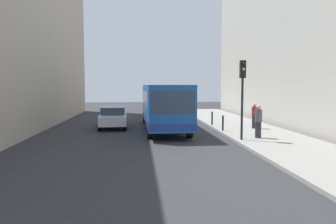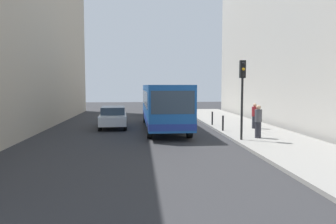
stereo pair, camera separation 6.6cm
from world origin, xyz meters
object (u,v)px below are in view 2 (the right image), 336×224
object	(u,v)px
car_beside_bus	(113,117)
traffic_light	(242,85)
pedestrian_near_signal	(258,121)
pedestrian_mid_sidewalk	(255,116)
bus	(163,104)
bollard_mid	(212,118)
bollard_near	(223,123)
car_behind_bus	(158,107)

from	to	relation	value
car_beside_bus	traffic_light	bearing A→B (deg)	133.76
pedestrian_near_signal	pedestrian_mid_sidewalk	size ratio (longest dim) A/B	1.07
bus	bollard_mid	size ratio (longest dim) A/B	11.64
bus	car_beside_bus	size ratio (longest dim) A/B	2.46
traffic_light	car_beside_bus	bearing A→B (deg)	137.11
pedestrian_near_signal	bollard_near	bearing A→B (deg)	86.49
bus	bollard_near	bearing A→B (deg)	146.00
bollard_near	bollard_mid	distance (m)	3.04
car_behind_bus	pedestrian_mid_sidewalk	size ratio (longest dim) A/B	2.72
bus	car_behind_bus	xyz separation A→B (m)	(0.16, 10.61, -0.94)
bollard_mid	car_beside_bus	bearing A→B (deg)	178.75
pedestrian_near_signal	bus	bearing A→B (deg)	106.74
traffic_light	bollard_mid	bearing A→B (deg)	90.88
bus	pedestrian_near_signal	xyz separation A→B (m)	(4.74, -5.25, -0.69)
traffic_light	pedestrian_near_signal	world-z (taller)	traffic_light
car_beside_bus	bollard_near	world-z (taller)	car_beside_bus
car_beside_bus	pedestrian_near_signal	distance (m)	10.26
car_beside_bus	pedestrian_near_signal	world-z (taller)	pedestrian_near_signal
car_beside_bus	pedestrian_mid_sidewalk	xyz separation A→B (m)	(9.39, -2.32, 0.19)
pedestrian_near_signal	traffic_light	bearing A→B (deg)	-179.47
bus	bollard_mid	bearing A→B (deg)	-169.56
car_beside_bus	bollard_near	size ratio (longest dim) A/B	4.73
car_behind_bus	bollard_near	bearing A→B (deg)	107.94
traffic_light	pedestrian_mid_sidewalk	world-z (taller)	traffic_light
bus	car_beside_bus	world-z (taller)	bus
traffic_light	bollard_mid	distance (m)	6.92
pedestrian_near_signal	bollard_mid	bearing A→B (deg)	75.79
pedestrian_mid_sidewalk	car_behind_bus	bearing A→B (deg)	62.16
bus	pedestrian_near_signal	size ratio (longest dim) A/B	6.24
traffic_light	bollard_near	bearing A→B (deg)	91.66
bollard_mid	pedestrian_mid_sidewalk	world-z (taller)	pedestrian_mid_sidewalk
pedestrian_mid_sidewalk	bus	bearing A→B (deg)	112.91
pedestrian_mid_sidewalk	bollard_near	bearing A→B (deg)	147.09
car_beside_bus	bus	bearing A→B (deg)	162.57
car_beside_bus	bollard_mid	xyz separation A→B (m)	(7.05, -0.15, -0.16)
pedestrian_mid_sidewalk	car_beside_bus	bearing A→B (deg)	112.80
bus	bollard_near	world-z (taller)	bus
bus	bollard_near	size ratio (longest dim) A/B	11.64
car_beside_bus	pedestrian_near_signal	xyz separation A→B (m)	(8.23, -6.12, 0.25)
bus	car_behind_bus	world-z (taller)	bus
traffic_light	bollard_near	size ratio (longest dim) A/B	4.32
traffic_light	pedestrian_near_signal	xyz separation A→B (m)	(1.08, 0.52, -1.97)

